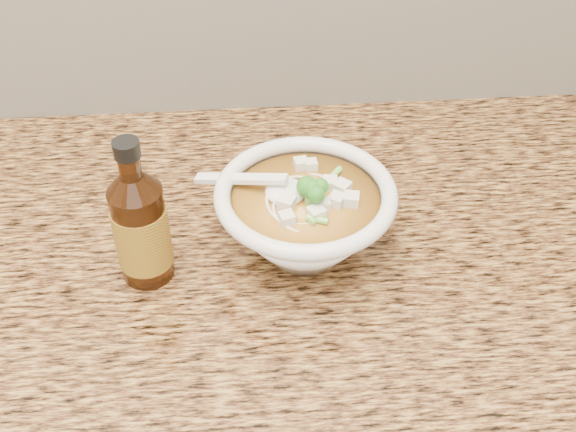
{
  "coord_description": "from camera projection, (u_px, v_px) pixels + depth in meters",
  "views": [
    {
      "loc": [
        0.19,
        1.05,
        1.51
      ],
      "look_at": [
        0.24,
        1.67,
        0.95
      ],
      "focal_mm": 45.0,
      "sensor_mm": 36.0,
      "label": 1
    }
  ],
  "objects": [
    {
      "name": "soup_bowl",
      "position": [
        305.0,
        218.0,
        0.84
      ],
      "size": [
        0.23,
        0.21,
        0.12
      ],
      "rotation": [
        0.0,
        0.0,
        -0.23
      ],
      "color": "white",
      "rests_on": "counter_slab"
    },
    {
      "name": "hot_sauce_bottle",
      "position": [
        141.0,
        228.0,
        0.79
      ],
      "size": [
        0.08,
        0.08,
        0.19
      ],
      "rotation": [
        0.0,
        0.0,
        -0.25
      ],
      "color": "#3F1C08",
      "rests_on": "counter_slab"
    },
    {
      "name": "counter_slab",
      "position": [
        93.0,
        268.0,
        0.87
      ],
      "size": [
        4.0,
        0.68,
        0.04
      ],
      "primitive_type": "cube",
      "color": "#A47A3C",
      "rests_on": "cabinet"
    }
  ]
}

